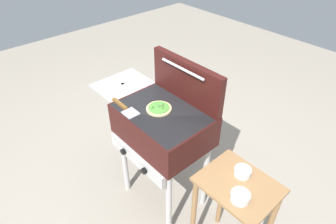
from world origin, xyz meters
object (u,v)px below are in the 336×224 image
grill (162,127)px  topping_bowl_near (240,197)px  pizza_veggie (159,108)px  prep_table (234,206)px  spatula (124,108)px  topping_bowl_far (243,172)px

grill → topping_bowl_near: (0.74, -0.08, 0.01)m
grill → topping_bowl_near: 0.74m
pizza_veggie → prep_table: (0.69, 0.01, -0.38)m
grill → spatula: (-0.19, -0.17, 0.15)m
grill → pizza_veggie: pizza_veggie is taller
prep_table → topping_bowl_near: 0.26m
grill → topping_bowl_near: bearing=-6.1°
pizza_veggie → topping_bowl_near: 0.78m
grill → prep_table: bearing=0.4°
topping_bowl_near → topping_bowl_far: bearing=122.5°
topping_bowl_near → topping_bowl_far: size_ratio=1.07×
prep_table → topping_bowl_far: topping_bowl_far is taller
pizza_veggie → grill: bearing=10.5°
pizza_veggie → prep_table: 0.79m
pizza_veggie → topping_bowl_near: size_ratio=1.63×
prep_table → pizza_veggie: bearing=-179.3°
grill → topping_bowl_far: size_ratio=9.62×
grill → topping_bowl_far: 0.65m
pizza_veggie → topping_bowl_far: (0.66, 0.08, -0.14)m
pizza_veggie → spatula: pizza_veggie is taller
pizza_veggie → spatula: bearing=-134.2°
spatula → prep_table: spatula is taller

